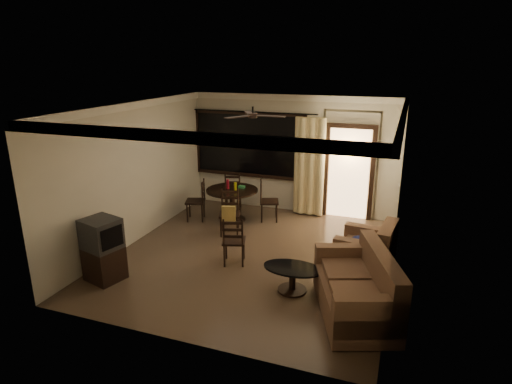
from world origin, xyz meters
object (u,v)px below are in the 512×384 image
at_px(dining_chair_west, 196,208).
at_px(dining_chair_south, 230,221).
at_px(dining_chair_north, 233,199).
at_px(dining_table, 232,196).
at_px(sofa, 359,291).
at_px(tv_cabinet, 103,249).
at_px(coffee_table, 293,275).
at_px(armchair, 368,253).
at_px(dining_chair_east, 269,208).
at_px(side_chair, 234,249).

xyz_separation_m(dining_chair_west, dining_chair_south, (1.07, -0.54, 0.02)).
bearing_deg(dining_chair_north, dining_table, 92.16).
bearing_deg(dining_chair_south, sofa, -54.57).
height_order(tv_cabinet, coffee_table, tv_cabinet).
xyz_separation_m(dining_chair_west, armchair, (4.00, -1.32, 0.10)).
distance_m(dining_chair_east, dining_chair_north, 1.12).
height_order(dining_chair_south, armchair, dining_chair_south).
distance_m(dining_chair_south, sofa, 3.61).
bearing_deg(armchair, sofa, -82.53).
relative_size(dining_chair_west, armchair, 0.94).
relative_size(dining_table, dining_chair_east, 1.25).
xyz_separation_m(dining_table, side_chair, (0.88, -2.03, -0.31)).
bearing_deg(armchair, dining_table, 160.82).
relative_size(dining_chair_south, tv_cabinet, 0.88).
xyz_separation_m(dining_chair_east, tv_cabinet, (-1.74, -3.58, 0.26)).
height_order(dining_table, dining_chair_east, dining_table).
bearing_deg(dining_chair_north, sofa, 115.15).
distance_m(sofa, coffee_table, 1.12).
relative_size(dining_chair_east, dining_chair_north, 1.00).
relative_size(dining_chair_east, side_chair, 1.03).
bearing_deg(dining_chair_east, dining_table, 89.92).
distance_m(dining_chair_north, armchair, 4.13).
xyz_separation_m(dining_table, coffee_table, (2.14, -2.62, -0.31)).
distance_m(dining_chair_south, tv_cabinet, 2.79).
xyz_separation_m(dining_chair_south, side_chair, (0.61, -1.22, -0.03)).
xyz_separation_m(dining_chair_north, side_chair, (1.14, -2.69, -0.01)).
distance_m(dining_table, sofa, 4.35).
height_order(dining_chair_west, armchair, dining_chair_west).
distance_m(dining_chair_south, side_chair, 1.36).
relative_size(dining_chair_west, dining_chair_north, 1.00).
bearing_deg(side_chair, dining_chair_east, -105.32).
bearing_deg(sofa, coffee_table, 144.43).
height_order(dining_chair_south, coffee_table, dining_chair_south).
distance_m(dining_table, coffee_table, 3.40).
distance_m(dining_table, tv_cabinet, 3.44).
xyz_separation_m(dining_chair_west, coffee_table, (2.93, -2.35, -0.00)).
bearing_deg(dining_chair_south, dining_chair_west, 134.30).
xyz_separation_m(dining_chair_east, side_chair, (0.09, -2.30, -0.01)).
xyz_separation_m(dining_chair_west, sofa, (4.01, -2.64, 0.09)).
height_order(dining_table, coffee_table, dining_table).
bearing_deg(sofa, dining_chair_south, 124.23).
distance_m(dining_chair_east, sofa, 4.01).
bearing_deg(dining_chair_east, armchair, -146.50).
xyz_separation_m(dining_table, dining_chair_west, (-0.79, -0.27, -0.30)).
height_order(dining_chair_west, dining_chair_east, same).
relative_size(dining_chair_south, armchair, 0.94).
relative_size(dining_chair_south, coffee_table, 1.00).
height_order(dining_table, armchair, dining_table).
height_order(dining_chair_south, side_chair, dining_chair_south).
bearing_deg(tv_cabinet, dining_chair_east, 79.33).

